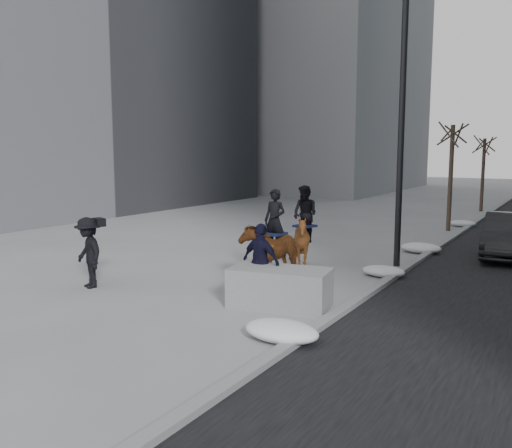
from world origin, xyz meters
The scene contains 13 objects.
ground centered at (0.00, 0.00, 0.00)m, with size 120.00×120.00×0.00m, color gray.
curb centered at (3.00, 10.00, 0.06)m, with size 0.25×90.00×0.12m, color gray.
building_left centered at (-19.00, 10.00, 10.00)m, with size 12.00×26.00×20.00m, color #595960.
planter centered at (1.66, -0.56, 0.43)m, with size 2.14×1.07×0.85m, color gray.
car_near centered at (5.26, 8.11, 0.69)m, with size 1.47×4.21×1.39m, color black.
tree_near centered at (2.40, 13.02, 2.46)m, with size 1.20×1.20×4.92m, color #3C3124, non-canonical shape.
tree_far centered at (2.40, 21.61, 2.24)m, with size 1.20×1.20×4.47m, color #3A2922, non-canonical shape.
mounted_left centered at (0.37, 1.40, 0.89)m, with size 0.96×1.91×2.40m.
mounted_right centered at (0.40, 3.14, 0.96)m, with size 1.60×1.71×2.39m.
feeder centered at (1.01, -0.27, 0.88)m, with size 1.09×0.95×1.75m.
camera_crew centered at (-3.20, -1.51, 0.89)m, with size 1.30×1.03×1.75m.
lamppost centered at (2.60, 4.75, 4.99)m, with size 0.25×2.08×9.09m.
snow_piles centered at (2.70, 4.59, 0.16)m, with size 1.42×17.81×0.36m.
Camera 1 is at (7.11, -10.63, 3.39)m, focal length 38.00 mm.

